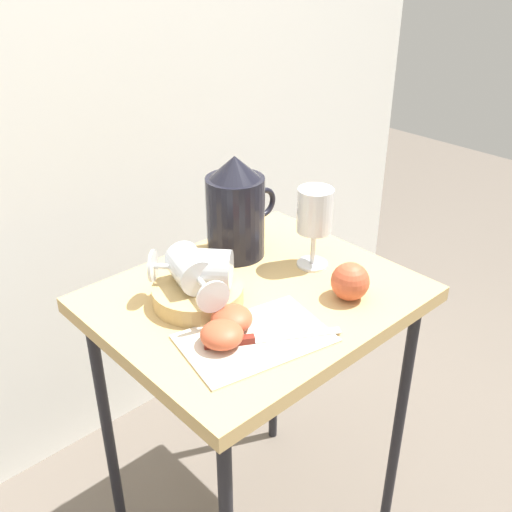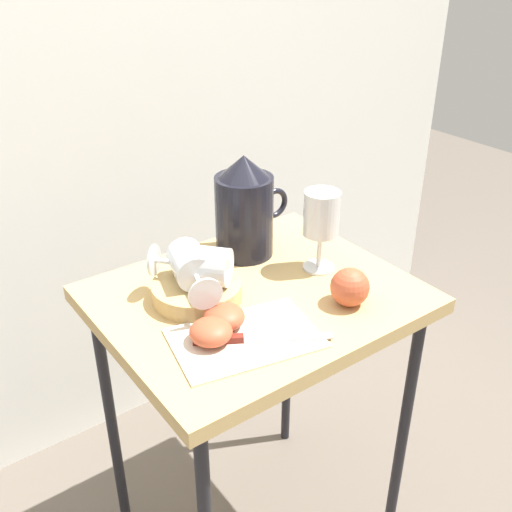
% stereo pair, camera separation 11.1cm
% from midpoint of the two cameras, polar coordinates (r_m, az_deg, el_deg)
% --- Properties ---
extents(curtain_drape, '(2.40, 0.03, 2.25)m').
position_cam_midpoint_polar(curtain_drape, '(1.48, -12.02, 21.28)').
color(curtain_drape, white).
rests_on(curtain_drape, ground_plane).
extents(table, '(0.58, 0.48, 0.69)m').
position_cam_midpoint_polar(table, '(1.19, 2.69, -6.36)').
color(table, tan).
rests_on(table, ground_plane).
extents(linen_napkin, '(0.27, 0.21, 0.00)m').
position_cam_midpoint_polar(linen_napkin, '(1.03, 2.08, -7.90)').
color(linen_napkin, beige).
rests_on(linen_napkin, table).
extents(basket_tray, '(0.17, 0.17, 0.03)m').
position_cam_midpoint_polar(basket_tray, '(1.12, -2.82, -3.40)').
color(basket_tray, tan).
rests_on(basket_tray, table).
extents(pitcher, '(0.17, 0.12, 0.22)m').
position_cam_midpoint_polar(pitcher, '(1.25, 1.47, 3.88)').
color(pitcher, black).
rests_on(pitcher, table).
extents(wine_glass_upright, '(0.07, 0.07, 0.17)m').
position_cam_midpoint_polar(wine_glass_upright, '(1.19, 8.75, 3.59)').
color(wine_glass_upright, silver).
rests_on(wine_glass_upright, table).
extents(wine_glass_tipped_near, '(0.10, 0.17, 0.07)m').
position_cam_midpoint_polar(wine_glass_tipped_near, '(1.10, -3.38, -1.02)').
color(wine_glass_tipped_near, silver).
rests_on(wine_glass_tipped_near, basket_tray).
extents(wine_glass_tipped_far, '(0.15, 0.15, 0.07)m').
position_cam_midpoint_polar(wine_glass_tipped_far, '(1.09, -2.00, -0.99)').
color(wine_glass_tipped_far, silver).
rests_on(wine_glass_tipped_far, basket_tray).
extents(apple_half_left, '(0.07, 0.07, 0.04)m').
position_cam_midpoint_polar(apple_half_left, '(1.00, -1.13, -7.31)').
color(apple_half_left, '#C15133').
rests_on(apple_half_left, linen_napkin).
extents(apple_half_right, '(0.07, 0.07, 0.04)m').
position_cam_midpoint_polar(apple_half_right, '(1.04, 0.01, -5.89)').
color(apple_half_right, '#C15133').
rests_on(apple_half_right, linen_napkin).
extents(apple_whole, '(0.07, 0.07, 0.07)m').
position_cam_midpoint_polar(apple_whole, '(1.12, 11.72, -2.99)').
color(apple_whole, '#C15133').
rests_on(apple_whole, table).
extents(knife, '(0.21, 0.13, 0.01)m').
position_cam_midpoint_polar(knife, '(1.01, 1.81, -7.97)').
color(knife, silver).
rests_on(knife, linen_napkin).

